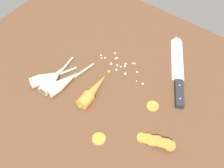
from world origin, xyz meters
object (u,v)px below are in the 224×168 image
carrot_slice_stray_mid (153,106)px  parsnip_front (53,79)px  carrot_slice_stack (155,141)px  whole_carrot (93,91)px  carrot_slice_stray_near (99,138)px  parsnip_mid_right (64,83)px  chefs_knife (178,67)px  parsnip_mid_left (46,78)px

carrot_slice_stray_mid → parsnip_front: bearing=-159.8°
carrot_slice_stack → carrot_slice_stray_mid: carrot_slice_stack is taller
whole_carrot → carrot_slice_stray_near: bearing=-45.4°
parsnip_front → carrot_slice_stray_near: size_ratio=4.38×
parsnip_front → carrot_slice_stray_mid: size_ratio=4.60×
parsnip_mid_right → carrot_slice_stray_near: parsnip_mid_right is taller
parsnip_mid_right → carrot_slice_stack: parsnip_mid_right is taller
carrot_slice_stray_near → parsnip_mid_right: bearing=158.4°
parsnip_front → carrot_slice_stray_mid: parsnip_front is taller
chefs_knife → carrot_slice_stray_mid: bearing=-86.9°
whole_carrot → parsnip_front: whole_carrot is taller
parsnip_mid_right → carrot_slice_stray_near: 24.19cm
parsnip_front → parsnip_mid_right: (4.10, 1.14, -0.00)cm
parsnip_mid_right → chefs_knife: bearing=47.2°
parsnip_mid_right → carrot_slice_stray_mid: bearing=20.8°
whole_carrot → carrot_slice_stack: bearing=-6.0°
parsnip_front → carrot_slice_stack: bearing=2.1°
carrot_slice_stray_mid → parsnip_mid_right: bearing=-159.2°
chefs_knife → whole_carrot: 33.51cm
parsnip_mid_left → parsnip_front: bearing=20.7°
carrot_slice_stray_mid → parsnip_mid_left: bearing=-159.8°
parsnip_mid_left → carrot_slice_stray_mid: parsnip_mid_left is taller
whole_carrot → parsnip_front: bearing=-163.5°
parsnip_front → parsnip_mid_right: 4.26cm
chefs_knife → carrot_slice_stray_near: 40.60cm
parsnip_front → parsnip_mid_right: bearing=15.6°
parsnip_front → carrot_slice_stack: 41.51cm
chefs_knife → carrot_slice_stray_near: (-6.44, -40.09, -0.29)cm
parsnip_mid_right → carrot_slice_stack: 37.39cm
chefs_knife → whole_carrot: size_ratio=1.70×
chefs_knife → parsnip_mid_left: bearing=-136.8°
chefs_knife → parsnip_mid_right: bearing=-132.8°
parsnip_mid_left → carrot_slice_stack: (44.00, 2.46, -0.54)cm
carrot_slice_stray_mid → carrot_slice_stray_near: bearing=-110.4°
chefs_knife → carrot_slice_stack: bearing=-74.6°
parsnip_mid_right → carrot_slice_stray_mid: 32.07cm
whole_carrot → parsnip_mid_left: 17.96cm
whole_carrot → parsnip_mid_left: (-17.16, -5.30, -0.12)cm
parsnip_mid_right → whole_carrot: bearing=16.9°
chefs_knife → carrot_slice_stack: 32.01cm
parsnip_front → carrot_slice_stack: (41.48, 1.51, -0.54)cm
parsnip_mid_right → carrot_slice_stray_mid: size_ratio=5.00×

